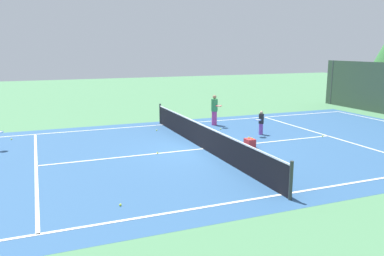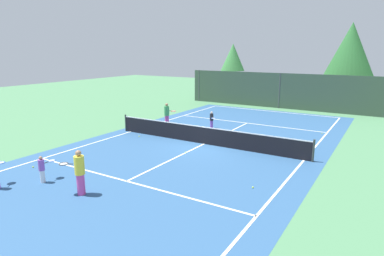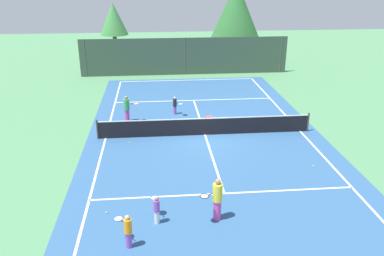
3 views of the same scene
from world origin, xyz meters
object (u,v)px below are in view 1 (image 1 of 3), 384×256
player_4 (214,110)px  ball_crate (250,143)px  tennis_ball_6 (157,130)px  tennis_ball_7 (221,129)px  tennis_ball_1 (157,153)px  tennis_ball_2 (11,139)px  tennis_ball_3 (322,136)px  tennis_ball_0 (120,205)px  player_0 (261,122)px

player_4 → ball_crate: player_4 is taller
tennis_ball_6 → tennis_ball_7: (0.94, 3.10, 0.00)m
tennis_ball_1 → tennis_ball_2: bearing=-131.0°
tennis_ball_6 → ball_crate: bearing=29.7°
tennis_ball_3 → tennis_ball_7: bearing=-131.4°
tennis_ball_2 → tennis_ball_7: bearing=81.3°
player_4 → tennis_ball_0: 11.42m
player_0 → tennis_ball_6: player_0 is taller
tennis_ball_0 → tennis_ball_6: same height
player_4 → ball_crate: bearing=-7.8°
tennis_ball_3 → tennis_ball_6: size_ratio=1.00×
player_0 → tennis_ball_1: (1.47, -5.60, -0.57)m
tennis_ball_7 → tennis_ball_1: bearing=-53.3°
tennis_ball_0 → tennis_ball_2: same height
ball_crate → tennis_ball_0: size_ratio=6.61×
player_0 → tennis_ball_2: 11.51m
tennis_ball_7 → tennis_ball_2: bearing=-98.7°
player_0 → tennis_ball_0: (6.06, -8.00, -0.57)m
ball_crate → tennis_ball_7: (-3.70, 0.46, -0.15)m
tennis_ball_6 → tennis_ball_7: 3.24m
player_4 → tennis_ball_2: 10.01m
player_0 → tennis_ball_0: size_ratio=17.43×
player_0 → player_4: (-2.97, -1.05, 0.24)m
ball_crate → tennis_ball_2: 10.65m
player_0 → tennis_ball_2: size_ratio=17.43×
player_0 → ball_crate: bearing=-41.6°
ball_crate → tennis_ball_1: size_ratio=6.61×
tennis_ball_3 → tennis_ball_7: same height
player_4 → tennis_ball_3: size_ratio=24.58×
tennis_ball_1 → tennis_ball_6: same height
player_4 → tennis_ball_2: (-0.28, -9.98, -0.80)m
player_4 → tennis_ball_6: 3.42m
tennis_ball_3 → tennis_ball_6: bearing=-121.7°
tennis_ball_0 → tennis_ball_2: 9.79m
player_0 → player_4: player_4 is taller
ball_crate → tennis_ball_7: 3.73m
tennis_ball_1 → tennis_ball_3: 8.03m
ball_crate → tennis_ball_3: bearing=96.0°
player_4 → ball_crate: 4.99m
tennis_ball_1 → tennis_ball_6: bearing=163.5°
tennis_ball_0 → tennis_ball_1: bearing=152.3°
tennis_ball_1 → ball_crate: bearing=83.2°
player_0 → tennis_ball_1: bearing=-75.3°
player_4 → tennis_ball_7: bearing=-10.1°
tennis_ball_2 → tennis_ball_3: bearing=70.6°
tennis_ball_0 → tennis_ball_2: (-9.31, -3.03, 0.00)m
player_4 → tennis_ball_2: player_4 is taller
player_4 → tennis_ball_1: size_ratio=24.58×
tennis_ball_3 → tennis_ball_7: size_ratio=1.00×
tennis_ball_6 → tennis_ball_7: bearing=73.1°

